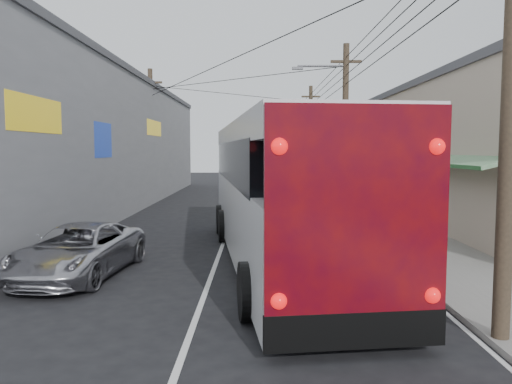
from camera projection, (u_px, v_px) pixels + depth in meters
ground at (200, 306)px, 10.27m from camera, size 120.00×120.00×0.00m
sidewalk at (345, 202)px, 30.17m from camera, size 3.00×80.00×0.12m
building_right at (411, 151)px, 31.89m from camera, size 7.09×40.00×6.25m
building_left at (85, 142)px, 27.91m from camera, size 7.20×36.00×7.25m
utility_poles at (290, 135)px, 30.16m from camera, size 11.80×45.28×8.00m
street_tree at (337, 129)px, 35.78m from camera, size 4.40×4.00×6.60m
coach_bus at (279, 191)px, 14.19m from camera, size 4.51×13.91×3.94m
jeepney at (78, 251)px, 12.68m from camera, size 2.65×4.92×1.31m
parked_suv at (311, 198)px, 24.26m from camera, size 2.71×6.11×1.74m
parked_car_mid at (301, 190)px, 30.12m from camera, size 2.29×4.63×1.52m
parked_car_far at (298, 179)px, 42.12m from camera, size 1.78×4.62×1.50m
pedestrian_near at (352, 203)px, 22.12m from camera, size 0.63×0.52×1.50m
pedestrian_far at (390, 202)px, 22.92m from camera, size 0.70×0.55×1.40m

